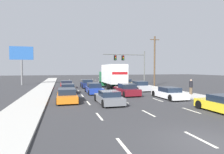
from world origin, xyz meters
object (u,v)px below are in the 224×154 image
(car_blue, at_px, (94,89))
(car_yellow, at_px, (224,104))
(roadside_billboard, at_px, (22,57))
(traffic_signal_mast, at_px, (128,60))
(car_navy, at_px, (87,84))
(car_white, at_px, (169,93))
(car_black, at_px, (68,89))
(car_tan, at_px, (125,83))
(car_silver, at_px, (139,86))
(car_maroon, at_px, (127,90))
(utility_pole_mid, at_px, (155,60))
(car_red, at_px, (67,85))
(box_truck, at_px, (112,75))
(car_gray, at_px, (109,98))
(pedestrian_near_corner, at_px, (191,87))
(car_orange, at_px, (67,95))

(car_blue, bearing_deg, car_yellow, -61.63)
(car_yellow, height_order, roadside_billboard, roadside_billboard)
(traffic_signal_mast, bearing_deg, car_navy, -154.50)
(roadside_billboard, bearing_deg, car_white, -51.27)
(car_black, relative_size, car_tan, 0.98)
(car_silver, height_order, car_yellow, car_silver)
(car_black, xyz_separation_m, car_white, (9.95, -7.29, 0.01))
(car_maroon, relative_size, car_tan, 1.10)
(utility_pole_mid, relative_size, roadside_billboard, 1.21)
(car_red, relative_size, box_truck, 0.52)
(car_black, height_order, car_tan, car_tan)
(car_white, bearing_deg, roadside_billboard, 128.73)
(car_white, bearing_deg, car_silver, 91.18)
(car_gray, bearing_deg, roadside_billboard, 115.32)
(car_blue, distance_m, car_tan, 11.10)
(roadside_billboard, bearing_deg, traffic_signal_mast, -13.08)
(car_blue, bearing_deg, roadside_billboard, 124.64)
(pedestrian_near_corner, bearing_deg, car_tan, 103.89)
(car_navy, height_order, roadside_billboard, roadside_billboard)
(car_navy, distance_m, car_white, 15.31)
(roadside_billboard, bearing_deg, car_yellow, -58.03)
(roadside_billboard, bearing_deg, car_silver, -40.05)
(car_silver, distance_m, car_white, 7.44)
(car_red, relative_size, car_silver, 0.98)
(car_red, height_order, box_truck, box_truck)
(car_navy, bearing_deg, car_black, -116.87)
(car_red, xyz_separation_m, traffic_signal_mast, (11.71, 4.00, 4.20))
(car_maroon, relative_size, utility_pole_mid, 0.52)
(car_black, distance_m, car_white, 12.34)
(car_gray, bearing_deg, car_red, 101.81)
(car_blue, bearing_deg, car_maroon, -36.70)
(car_silver, height_order, car_white, car_silver)
(car_orange, height_order, pedestrian_near_corner, pedestrian_near_corner)
(utility_pole_mid, bearing_deg, car_white, -111.78)
(roadside_billboard, bearing_deg, utility_pole_mid, -19.39)
(car_white, distance_m, utility_pole_mid, 15.73)
(car_gray, height_order, roadside_billboard, roadside_billboard)
(car_red, bearing_deg, car_tan, 5.61)
(utility_pole_mid, bearing_deg, car_black, -156.38)
(car_orange, height_order, car_white, car_orange)
(car_white, xyz_separation_m, traffic_signal_mast, (1.81, 17.83, 4.22))
(car_white, bearing_deg, car_maroon, 132.49)
(car_navy, distance_m, car_tan, 6.96)
(car_yellow, relative_size, utility_pole_mid, 0.46)
(car_blue, xyz_separation_m, car_yellow, (6.99, -12.93, -0.02))
(car_orange, relative_size, utility_pole_mid, 0.51)
(car_yellow, bearing_deg, car_silver, 91.45)
(car_blue, relative_size, car_maroon, 0.99)
(car_tan, relative_size, car_yellow, 1.04)
(car_orange, distance_m, car_blue, 6.40)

